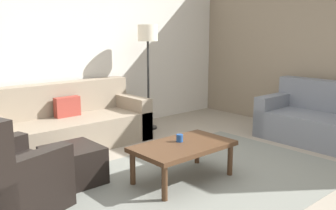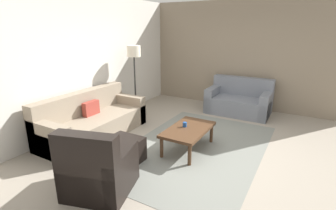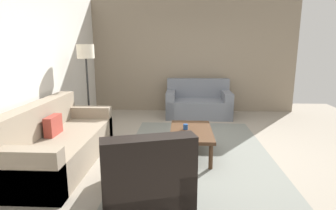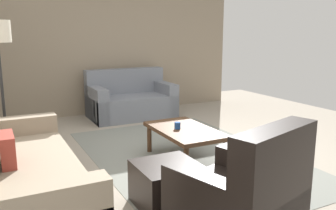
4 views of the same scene
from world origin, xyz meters
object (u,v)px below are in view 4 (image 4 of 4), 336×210
Objects in this scene: armchair_leather at (244,205)px; ottoman at (167,185)px; coffee_table at (185,133)px; couch_main at (13,179)px; cup at (177,126)px; couch_loveseat at (130,101)px.

armchair_leather is 1.78× the size of ottoman.
coffee_table is (0.95, -0.72, 0.16)m from ottoman.
coffee_table is (0.40, -1.98, 0.06)m from couch_main.
coffee_table is 13.26× the size of cup.
couch_main and couch_loveseat have the same top height.
armchair_leather is (-1.34, -1.50, 0.01)m from couch_main.
armchair_leather is 0.83m from ottoman.
armchair_leather is 0.91× the size of coffee_table.
cup is at bearing -32.98° from ottoman.
cup is at bearing 71.07° from coffee_table.
cup is (-2.51, 0.34, 0.16)m from couch_loveseat.
armchair_leather is at bearing 170.29° from couch_loveseat.
couch_loveseat is (2.94, -2.23, -0.00)m from couch_main.
coffee_table is at bearing -78.53° from couch_main.
couch_loveseat is 2.55m from coffee_table.
coffee_table is (-2.54, 0.25, 0.06)m from couch_loveseat.
cup is (0.43, -1.90, 0.16)m from couch_main.
coffee_table is 0.13m from cup.
couch_loveseat is 1.54× the size of armchair_leather.
couch_main is 2.05× the size of coffee_table.
couch_loveseat reaches higher than cup.
couch_main reaches higher than ottoman.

